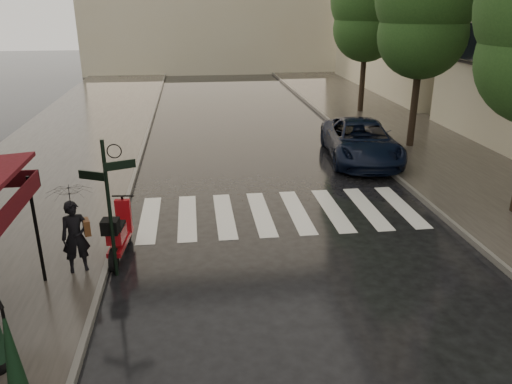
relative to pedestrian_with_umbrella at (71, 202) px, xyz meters
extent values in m
plane|color=black|center=(2.00, -3.12, -1.74)|extent=(120.00, 120.00, 0.00)
cube|color=#38332D|center=(-2.50, 8.88, -1.68)|extent=(6.00, 60.00, 0.12)
cube|color=#38332D|center=(12.25, 8.88, -1.68)|extent=(5.50, 60.00, 0.12)
cube|color=#595651|center=(0.55, 8.88, -1.66)|extent=(0.12, 60.00, 0.16)
cube|color=#595651|center=(9.45, 8.88, -1.66)|extent=(0.12, 60.00, 0.16)
cube|color=silver|center=(1.30, 2.88, -1.73)|extent=(0.50, 3.20, 0.01)
cube|color=silver|center=(2.35, 2.88, -1.73)|extent=(0.50, 3.20, 0.01)
cube|color=silver|center=(3.40, 2.88, -1.73)|extent=(0.50, 3.20, 0.01)
cube|color=silver|center=(4.45, 2.88, -1.73)|extent=(0.50, 3.20, 0.01)
cube|color=silver|center=(5.50, 2.88, -1.73)|extent=(0.50, 3.20, 0.01)
cube|color=silver|center=(6.55, 2.88, -1.73)|extent=(0.50, 3.20, 0.01)
cube|color=silver|center=(7.60, 2.88, -1.73)|extent=(0.50, 3.20, 0.01)
cube|color=silver|center=(8.65, 2.88, -1.73)|extent=(0.50, 3.20, 0.01)
cylinder|color=black|center=(-0.65, -0.37, -0.44)|extent=(0.07, 0.07, 2.35)
cylinder|color=black|center=(0.80, -0.12, -0.19)|extent=(0.08, 0.08, 3.10)
cube|color=black|center=(1.10, -0.12, 0.81)|extent=(0.62, 0.26, 0.18)
cube|color=black|center=(0.52, -0.12, 0.61)|extent=(0.56, 0.29, 0.18)
cylinder|color=black|center=(11.50, 8.88, 0.62)|extent=(0.28, 0.28, 4.48)
sphere|color=#1B3915|center=(11.50, 8.88, 2.78)|extent=(3.40, 3.40, 3.40)
cylinder|color=black|center=(11.70, 15.88, 0.57)|extent=(0.28, 0.28, 4.37)
sphere|color=#1B3915|center=(11.70, 15.88, 2.67)|extent=(3.40, 3.40, 3.40)
sphere|color=#1B3915|center=(11.70, 15.88, 4.00)|extent=(3.80, 3.80, 3.80)
imported|color=black|center=(0.00, 0.00, -0.81)|extent=(0.69, 0.56, 1.63)
imported|color=black|center=(0.00, 0.00, 0.37)|extent=(1.22, 1.23, 0.88)
cube|color=#4F2C15|center=(0.23, 0.08, -0.62)|extent=(0.22, 0.33, 0.35)
cylinder|color=black|center=(0.73, 0.09, -1.46)|extent=(0.17, 0.56, 0.55)
cylinder|color=black|center=(0.86, 1.51, -1.46)|extent=(0.17, 0.56, 0.55)
cube|color=maroon|center=(0.80, 0.83, -1.37)|extent=(0.46, 1.51, 0.11)
cube|color=maroon|center=(0.77, 0.54, -1.03)|extent=(0.40, 0.66, 0.32)
cube|color=maroon|center=(0.85, 1.34, -0.94)|extent=(0.38, 0.17, 0.85)
cylinder|color=black|center=(0.86, 1.45, -0.46)|extent=(0.53, 0.09, 0.04)
cube|color=black|center=(0.73, 0.12, -0.66)|extent=(0.40, 0.38, 0.32)
imported|color=black|center=(8.93, 7.61, -1.00)|extent=(3.06, 5.58, 1.48)
cone|color=black|center=(0.35, -4.92, -0.35)|extent=(0.42, 0.42, 2.11)
camera|label=1|loc=(2.63, -10.13, 3.94)|focal=35.00mm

